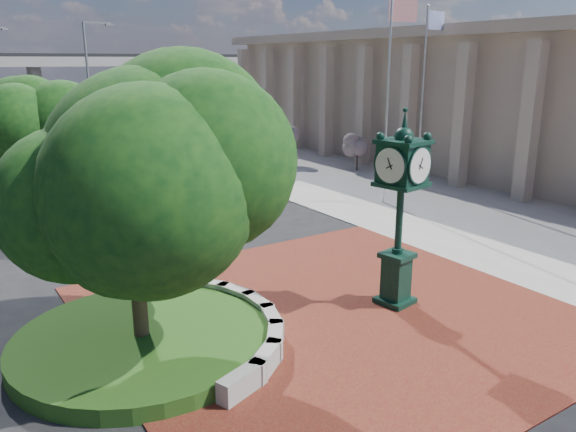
% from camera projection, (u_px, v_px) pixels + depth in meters
% --- Properties ---
extents(ground, '(200.00, 200.00, 0.00)m').
position_uv_depth(ground, '(311.00, 302.00, 16.17)').
color(ground, black).
rests_on(ground, ground).
extents(plaza, '(12.00, 12.00, 0.04)m').
position_uv_depth(plaza, '(333.00, 314.00, 15.36)').
color(plaza, maroon).
rests_on(plaza, ground).
extents(sidewalk, '(20.00, 50.00, 0.04)m').
position_uv_depth(sidewalk, '(435.00, 179.00, 32.67)').
color(sidewalk, '#9E9B93').
rests_on(sidewalk, ground).
extents(planter_wall, '(2.96, 6.77, 0.54)m').
position_uv_depth(planter_wall, '(227.00, 316.00, 14.67)').
color(planter_wall, '#9E9B93').
rests_on(planter_wall, ground).
extents(grass_bed, '(6.10, 6.10, 0.40)m').
position_uv_depth(grass_bed, '(142.00, 341.00, 13.48)').
color(grass_bed, '#1D4212').
rests_on(grass_bed, ground).
extents(civic_building, '(17.35, 44.00, 8.60)m').
position_uv_depth(civic_building, '(497.00, 97.00, 37.13)').
color(civic_building, tan).
rests_on(civic_building, ground).
extents(tree_planter, '(5.20, 5.20, 6.33)m').
position_uv_depth(tree_planter, '(131.00, 199.00, 12.54)').
color(tree_planter, '#38281C').
rests_on(tree_planter, ground).
extents(tree_street, '(4.40, 4.40, 5.45)m').
position_uv_depth(tree_street, '(35.00, 133.00, 27.70)').
color(tree_street, '#38281C').
rests_on(tree_street, ground).
extents(post_clock, '(1.30, 1.30, 5.45)m').
position_uv_depth(post_clock, '(400.00, 202.00, 15.24)').
color(post_clock, black).
rests_on(post_clock, ground).
extents(parked_car, '(2.62, 5.08, 1.65)m').
position_uv_depth(parked_car, '(71.00, 133.00, 46.90)').
color(parked_car, '#531A0B').
rests_on(parked_car, ground).
extents(flagpole_a, '(1.49, 0.38, 9.66)m').
position_uv_depth(flagpole_a, '(387.00, 99.00, 26.01)').
color(flagpole_a, silver).
rests_on(flagpole_a, ground).
extents(flagpole_b, '(1.48, 0.22, 9.51)m').
position_uv_depth(flagpole_b, '(422.00, 96.00, 30.12)').
color(flagpole_b, silver).
rests_on(flagpole_b, ground).
extents(street_lamp_near, '(2.06, 0.30, 9.16)m').
position_uv_depth(street_lamp_near, '(92.00, 81.00, 37.83)').
color(street_lamp_near, slate).
rests_on(street_lamp_near, ground).
extents(shrub_near, '(1.20, 1.20, 2.20)m').
position_uv_depth(shrub_near, '(358.00, 146.00, 34.74)').
color(shrub_near, '#38281C').
rests_on(shrub_near, ground).
extents(shrub_mid, '(1.20, 1.20, 2.20)m').
position_uv_depth(shrub_mid, '(286.00, 140.00, 37.32)').
color(shrub_mid, '#38281C').
rests_on(shrub_mid, ground).
extents(shrub_far, '(1.20, 1.20, 2.20)m').
position_uv_depth(shrub_far, '(270.00, 135.00, 39.57)').
color(shrub_far, '#38281C').
rests_on(shrub_far, ground).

